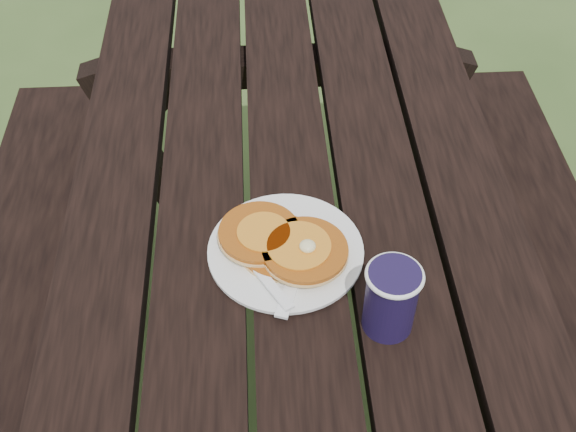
{
  "coord_description": "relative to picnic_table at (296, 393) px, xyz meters",
  "views": [
    {
      "loc": [
        -0.06,
        -0.7,
        1.61
      ],
      "look_at": [
        -0.01,
        0.06,
        0.8
      ],
      "focal_mm": 45.0,
      "sensor_mm": 36.0,
      "label": 1
    }
  ],
  "objects": [
    {
      "name": "picnic_table",
      "position": [
        0.0,
        0.0,
        0.0
      ],
      "size": [
        1.36,
        1.8,
        0.75
      ],
      "color": "black",
      "rests_on": "ground"
    },
    {
      "name": "plate",
      "position": [
        -0.02,
        0.03,
        0.39
      ],
      "size": [
        0.31,
        0.31,
        0.01
      ],
      "primitive_type": "cylinder",
      "rotation": [
        0.0,
        0.0,
        0.4
      ],
      "color": "white",
      "rests_on": "picnic_table"
    },
    {
      "name": "knife",
      "position": [
        -0.0,
        -0.02,
        0.39
      ],
      "size": [
        0.08,
        0.18,
        0.0
      ],
      "primitive_type": "cube",
      "rotation": [
        0.0,
        0.0,
        -0.32
      ],
      "color": "white",
      "rests_on": "plate"
    },
    {
      "name": "coffee_cup",
      "position": [
        0.12,
        -0.11,
        0.45
      ],
      "size": [
        0.08,
        0.08,
        0.11
      ],
      "rotation": [
        0.0,
        0.0,
        0.34
      ],
      "color": "#181032",
      "rests_on": "picnic_table"
    },
    {
      "name": "fork",
      "position": [
        -0.05,
        -0.04,
        0.4
      ],
      "size": [
        0.11,
        0.15,
        0.01
      ],
      "primitive_type": null,
      "rotation": [
        0.0,
        0.0,
        0.53
      ],
      "color": "white",
      "rests_on": "plate"
    },
    {
      "name": "pancake_stack",
      "position": [
        -0.02,
        0.03,
        0.41
      ],
      "size": [
        0.2,
        0.17,
        0.04
      ],
      "rotation": [
        0.0,
        0.0,
        -0.26
      ],
      "color": "#B05713",
      "rests_on": "plate"
    }
  ]
}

